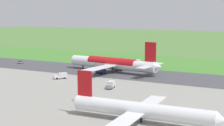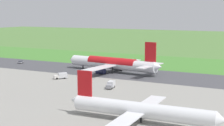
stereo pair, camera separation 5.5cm
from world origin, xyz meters
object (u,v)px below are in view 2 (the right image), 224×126
object	(u,v)px
service_truck_baggage	(61,76)
no_stopping_sign	(122,60)
service_car_followme	(20,62)
airliner_parked_near	(140,110)
service_truck_fuel	(111,85)
airliner_main	(113,63)
traffic_cone_orange	(118,61)

from	to	relation	value
service_truck_baggage	no_stopping_sign	distance (m)	56.27
service_truck_baggage	no_stopping_sign	world-z (taller)	no_stopping_sign
service_truck_baggage	service_car_followme	xyz separation A→B (m)	(48.28, -27.69, -0.56)
service_truck_baggage	service_car_followme	bearing A→B (deg)	-29.84
service_truck_baggage	airliner_parked_near	bearing A→B (deg)	143.36
service_car_followme	service_truck_fuel	xyz separation A→B (m)	(-76.73, 34.61, 0.56)
airliner_parked_near	service_truck_fuel	xyz separation A→B (m)	(26.63, -34.05, -2.12)
airliner_parked_near	service_truck_fuel	bearing A→B (deg)	-51.96
airliner_parked_near	service_truck_baggage	bearing A→B (deg)	-36.64
service_truck_fuel	no_stopping_sign	distance (m)	68.04
airliner_main	airliner_parked_near	distance (m)	79.60
service_truck_baggage	service_truck_fuel	size ratio (longest dim) A/B	0.96
service_truck_fuel	traffic_cone_orange	distance (m)	74.52
service_car_followme	service_truck_fuel	distance (m)	84.18
traffic_cone_orange	service_truck_fuel	bearing A→B (deg)	114.07
airliner_parked_near	no_stopping_sign	bearing A→B (deg)	-61.82
traffic_cone_orange	service_car_followme	bearing A→B (deg)	35.80
airliner_parked_near	service_truck_baggage	xyz separation A→B (m)	(55.08, -40.97, -2.12)
airliner_main	service_truck_fuel	xyz separation A→B (m)	(-16.16, 33.07, -2.95)
airliner_parked_near	service_car_followme	bearing A→B (deg)	-33.59
airliner_main	traffic_cone_orange	xyz separation A→B (m)	(14.24, -34.97, -4.08)
service_car_followme	no_stopping_sign	bearing A→B (deg)	-150.95
airliner_main	service_truck_fuel	bearing A→B (deg)	116.04
airliner_parked_near	service_truck_baggage	world-z (taller)	airliner_parked_near
airliner_parked_near	traffic_cone_orange	world-z (taller)	airliner_parked_near
airliner_parked_near	traffic_cone_orange	distance (m)	116.98
service_truck_fuel	no_stopping_sign	size ratio (longest dim) A/B	2.10
no_stopping_sign	traffic_cone_orange	xyz separation A→B (m)	(4.98, -4.92, -1.44)
service_truck_fuel	airliner_main	bearing A→B (deg)	-63.96
service_truck_baggage	service_car_followme	world-z (taller)	service_truck_baggage
airliner_parked_near	service_truck_fuel	size ratio (longest dim) A/B	7.21
airliner_main	service_truck_baggage	world-z (taller)	airliner_main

